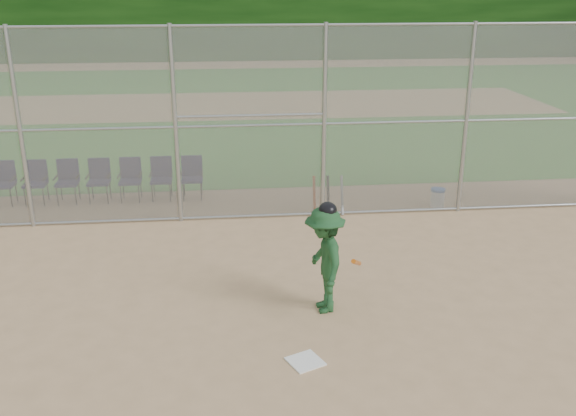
{
  "coord_description": "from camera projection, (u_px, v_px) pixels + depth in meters",
  "views": [
    {
      "loc": [
        -1.05,
        -7.74,
        4.79
      ],
      "look_at": [
        0.0,
        2.5,
        1.1
      ],
      "focal_mm": 40.0,
      "sensor_mm": 36.0,
      "label": 1
    }
  ],
  "objects": [
    {
      "name": "chair_5",
      "position": [
        161.0,
        179.0,
        14.6
      ],
      "size": [
        0.54,
        0.52,
        0.96
      ],
      "primitive_type": null,
      "color": "#10103C",
      "rests_on": "ground"
    },
    {
      "name": "backstop_fence",
      "position": [
        275.0,
        121.0,
        12.95
      ],
      "size": [
        16.09,
        0.09,
        4.0
      ],
      "color": "gray",
      "rests_on": "ground"
    },
    {
      "name": "grass_strip",
      "position": [
        249.0,
        105.0,
        25.82
      ],
      "size": [
        100.0,
        100.0,
        0.0
      ],
      "primitive_type": "plane",
      "color": "#286E21",
      "rests_on": "ground"
    },
    {
      "name": "spare_bats",
      "position": [
        328.0,
        195.0,
        13.72
      ],
      "size": [
        0.66,
        0.33,
        0.84
      ],
      "color": "#D84C14",
      "rests_on": "ground"
    },
    {
      "name": "chair_4",
      "position": [
        130.0,
        180.0,
        14.54
      ],
      "size": [
        0.54,
        0.52,
        0.96
      ],
      "primitive_type": null,
      "color": "#10103C",
      "rests_on": "ground"
    },
    {
      "name": "chair_3",
      "position": [
        99.0,
        181.0,
        14.47
      ],
      "size": [
        0.54,
        0.52,
        0.96
      ],
      "primitive_type": null,
      "color": "#10103C",
      "rests_on": "ground"
    },
    {
      "name": "chair_6",
      "position": [
        192.0,
        178.0,
        14.67
      ],
      "size": [
        0.54,
        0.52,
        0.96
      ],
      "primitive_type": null,
      "color": "#10103C",
      "rests_on": "ground"
    },
    {
      "name": "chair_1",
      "position": [
        35.0,
        183.0,
        14.34
      ],
      "size": [
        0.54,
        0.52,
        0.96
      ],
      "primitive_type": null,
      "color": "#10103C",
      "rests_on": "ground"
    },
    {
      "name": "ground",
      "position": [
        306.0,
        342.0,
        8.97
      ],
      "size": [
        100.0,
        100.0,
        0.0
      ],
      "primitive_type": "plane",
      "color": "tan",
      "rests_on": "ground"
    },
    {
      "name": "dirt_patch_far",
      "position": [
        249.0,
        104.0,
        25.82
      ],
      "size": [
        24.0,
        24.0,
        0.0
      ],
      "primitive_type": "plane",
      "color": "tan",
      "rests_on": "ground"
    },
    {
      "name": "water_cooler",
      "position": [
        437.0,
        197.0,
        14.25
      ],
      "size": [
        0.32,
        0.32,
        0.41
      ],
      "color": "white",
      "rests_on": "ground"
    },
    {
      "name": "chair_0",
      "position": [
        3.0,
        184.0,
        14.27
      ],
      "size": [
        0.54,
        0.52,
        0.96
      ],
      "primitive_type": null,
      "color": "#10103C",
      "rests_on": "ground"
    },
    {
      "name": "home_plate",
      "position": [
        305.0,
        361.0,
        8.49
      ],
      "size": [
        0.55,
        0.55,
        0.02
      ],
      "primitive_type": "cube",
      "rotation": [
        0.0,
        0.0,
        0.42
      ],
      "color": "white",
      "rests_on": "ground"
    },
    {
      "name": "chair_2",
      "position": [
        67.0,
        182.0,
        14.4
      ],
      "size": [
        0.54,
        0.52,
        0.96
      ],
      "primitive_type": null,
      "color": "#10103C",
      "rests_on": "ground"
    },
    {
      "name": "batter_at_plate",
      "position": [
        325.0,
        259.0,
        9.57
      ],
      "size": [
        0.91,
        1.34,
        1.74
      ],
      "color": "#1D4A25",
      "rests_on": "ground"
    }
  ]
}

